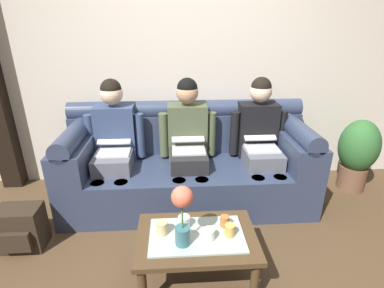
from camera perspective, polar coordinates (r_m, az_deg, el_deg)
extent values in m
cube|color=beige|center=(3.20, -1.38, 18.04)|extent=(6.00, 0.12, 2.90)
cube|color=#2D3851|center=(2.99, -0.66, -7.38)|extent=(2.36, 0.88, 0.42)
cube|color=#2D3851|center=(3.12, -1.03, 2.22)|extent=(2.36, 0.22, 0.40)
cylinder|color=#2D3851|center=(3.04, -1.06, 6.72)|extent=(2.36, 0.18, 0.18)
cube|color=#2D3851|center=(2.97, -21.13, -1.68)|extent=(0.28, 0.88, 0.28)
cylinder|color=#2D3851|center=(2.90, -21.63, 1.65)|extent=(0.18, 0.88, 0.18)
cube|color=#2D3851|center=(3.06, 19.09, -0.66)|extent=(0.28, 0.88, 0.28)
cylinder|color=#2D3851|center=(3.00, 19.54, 2.59)|extent=(0.18, 0.88, 0.18)
cube|color=#595B66|center=(2.86, -14.84, -3.25)|extent=(0.34, 0.40, 0.15)
cylinder|color=#595B66|center=(2.80, -17.24, -10.87)|extent=(0.12, 0.12, 0.42)
cylinder|color=#595B66|center=(2.76, -13.13, -10.93)|extent=(0.12, 0.12, 0.42)
cube|color=navy|center=(3.00, -14.42, 2.11)|extent=(0.38, 0.22, 0.54)
cylinder|color=navy|center=(3.03, -18.88, 1.34)|extent=(0.09, 0.09, 0.44)
cylinder|color=navy|center=(2.94, -10.00, 1.61)|extent=(0.09, 0.09, 0.44)
sphere|color=beige|center=(2.87, -15.25, 9.36)|extent=(0.21, 0.21, 0.21)
sphere|color=black|center=(2.86, -15.33, 10.14)|extent=(0.19, 0.19, 0.19)
cube|color=silver|center=(2.84, -14.94, -1.57)|extent=(0.31, 0.22, 0.02)
cube|color=silver|center=(2.95, -14.61, 1.49)|extent=(0.31, 0.20, 0.11)
cube|color=black|center=(2.94, -14.63, 1.35)|extent=(0.27, 0.17, 0.09)
cube|color=#232326|center=(2.81, -0.62, -2.95)|extent=(0.34, 0.40, 0.15)
cylinder|color=#232326|center=(2.72, -2.43, -10.82)|extent=(0.12, 0.12, 0.42)
cylinder|color=#232326|center=(2.73, 1.84, -10.67)|extent=(0.12, 0.12, 0.42)
cube|color=#475138|center=(2.95, -0.89, 2.48)|extent=(0.38, 0.22, 0.54)
cylinder|color=#475138|center=(2.92, -5.47, 1.73)|extent=(0.09, 0.09, 0.44)
cylinder|color=#475138|center=(2.94, 3.73, 1.95)|extent=(0.09, 0.09, 0.44)
sphere|color=tan|center=(2.82, -0.92, 9.90)|extent=(0.21, 0.21, 0.21)
sphere|color=black|center=(2.81, -0.93, 10.70)|extent=(0.19, 0.19, 0.19)
cube|color=silver|center=(2.79, -0.65, -1.24)|extent=(0.31, 0.22, 0.02)
cube|color=silver|center=(2.88, -0.82, 1.88)|extent=(0.31, 0.20, 0.09)
cube|color=black|center=(2.88, -0.81, 1.74)|extent=(0.27, 0.17, 0.07)
cube|color=#595B66|center=(2.92, 13.27, -2.49)|extent=(0.34, 0.40, 0.15)
cylinder|color=#595B66|center=(2.81, 12.24, -10.08)|extent=(0.12, 0.12, 0.42)
cylinder|color=#595B66|center=(2.87, 16.14, -9.77)|extent=(0.12, 0.12, 0.42)
cube|color=black|center=(3.06, 12.36, 2.72)|extent=(0.38, 0.22, 0.54)
cylinder|color=black|center=(2.98, 8.17, 2.03)|extent=(0.09, 0.09, 0.44)
cylinder|color=black|center=(3.11, 16.70, 2.17)|extent=(0.09, 0.09, 0.44)
sphere|color=beige|center=(2.94, 13.11, 9.84)|extent=(0.21, 0.21, 0.21)
sphere|color=black|center=(2.93, 13.18, 10.61)|extent=(0.19, 0.19, 0.19)
cube|color=silver|center=(2.91, 13.30, -0.84)|extent=(0.31, 0.22, 0.02)
cube|color=silver|center=(3.00, 12.69, 2.14)|extent=(0.31, 0.20, 0.10)
cube|color=black|center=(3.00, 12.73, 2.00)|extent=(0.27, 0.17, 0.08)
cube|color=#47331E|center=(2.08, 0.89, -17.63)|extent=(0.80, 0.54, 0.04)
cube|color=#9EB2A8|center=(2.06, 0.90, -17.12)|extent=(0.63, 0.38, 0.01)
cylinder|color=#47331E|center=(2.11, 11.92, -24.69)|extent=(0.06, 0.06, 0.34)
cylinder|color=#47331E|center=(2.38, -8.49, -17.89)|extent=(0.06, 0.06, 0.34)
cylinder|color=#47331E|center=(2.42, 9.16, -17.16)|extent=(0.06, 0.06, 0.34)
cylinder|color=#336672|center=(1.96, -1.81, -17.19)|extent=(0.10, 0.10, 0.12)
cylinder|color=#3D7538|center=(1.86, -1.86, -13.63)|extent=(0.01, 0.01, 0.18)
sphere|color=#E0664C|center=(1.79, -1.92, -10.13)|extent=(0.13, 0.13, 0.13)
cylinder|color=gold|center=(2.05, 7.26, -16.09)|extent=(0.07, 0.07, 0.08)
cylinder|color=white|center=(2.01, 3.29, -16.89)|extent=(0.08, 0.08, 0.08)
cylinder|color=#DBB77A|center=(2.05, -5.72, -15.70)|extent=(0.08, 0.08, 0.09)
cylinder|color=silver|center=(2.10, -1.54, -14.68)|extent=(0.08, 0.08, 0.08)
cylinder|color=#B26633|center=(2.12, 6.31, -14.53)|extent=(0.06, 0.06, 0.08)
cube|color=#2D2319|center=(2.80, -29.91, -13.77)|extent=(0.33, 0.22, 0.36)
cube|color=#2D2319|center=(2.73, -30.89, -15.95)|extent=(0.23, 0.05, 0.16)
cylinder|color=brown|center=(3.69, 28.35, -5.61)|extent=(0.28, 0.28, 0.26)
ellipsoid|color=#2D602D|center=(3.55, 29.45, -0.31)|extent=(0.40, 0.40, 0.56)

